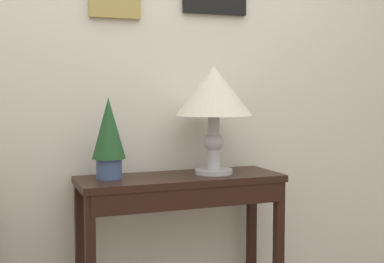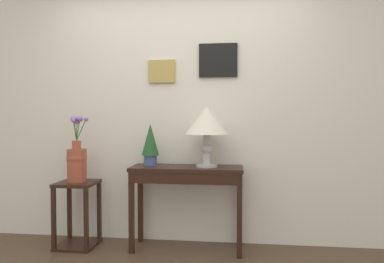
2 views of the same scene
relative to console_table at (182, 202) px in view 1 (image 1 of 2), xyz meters
The scene contains 4 objects.
back_wall_with_art 0.81m from the console_table, 105.88° to the left, with size 9.00×0.13×2.80m.
console_table is the anchor object (origin of this frame).
table_lamp 0.57m from the console_table, ahead, with size 0.40×0.40×0.56m.
potted_plant_on_console 0.50m from the console_table, behind, with size 0.16×0.16×0.40m.
Camera 1 is at (-0.80, -1.30, 1.22)m, focal length 49.33 mm.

